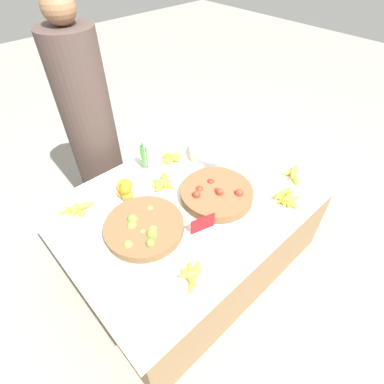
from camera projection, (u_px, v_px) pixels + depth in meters
ground_plane at (192, 255)px, 2.27m from camera, size 12.00×12.00×0.00m
market_table at (192, 230)px, 2.06m from camera, size 1.61×1.15×0.62m
lime_bowl at (144, 227)px, 1.64m from camera, size 0.44×0.44×0.08m
tomato_basket at (216, 193)px, 1.83m from camera, size 0.44×0.44×0.09m
orange_pile at (125, 188)px, 1.83m from camera, size 0.12×0.17×0.13m
metal_bowl at (214, 152)px, 2.13m from camera, size 0.36×0.36×0.07m
price_sign at (203, 224)px, 1.63m from camera, size 0.14×0.05×0.10m
veg_bundle at (143, 157)px, 2.00m from camera, size 0.05×0.06×0.18m
banana_bunch_middle_right at (294, 174)px, 1.97m from camera, size 0.16×0.15×0.06m
banana_bunch_front_left at (77, 209)px, 1.74m from camera, size 0.20×0.14×0.06m
banana_bunch_front_center at (287, 198)px, 1.81m from camera, size 0.15×0.17×0.06m
banana_bunch_back_center at (163, 183)px, 1.91m from camera, size 0.18×0.17×0.06m
banana_bunch_front_right at (192, 275)px, 1.43m from camera, size 0.17×0.15×0.06m
banana_bunch_middle_left at (172, 158)px, 2.09m from camera, size 0.17×0.16×0.06m
vendor_person at (92, 130)px, 2.16m from camera, size 0.35×0.35×1.62m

